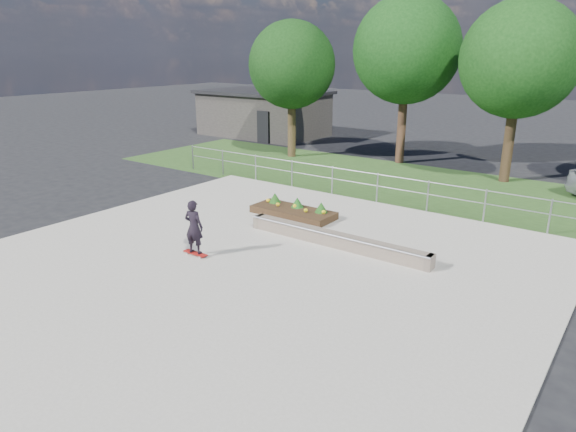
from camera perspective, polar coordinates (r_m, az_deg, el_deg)
The scene contains 11 objects.
ground at distance 14.02m, azimuth -4.31°, elevation -5.66°, with size 120.00×120.00×0.00m, color black.
grass_verge at distance 23.04m, azimuth 13.74°, elevation 3.37°, with size 30.00×8.00×0.02m, color #27471C.
concrete_slab at distance 14.01m, azimuth -4.32°, elevation -5.55°, with size 15.00×15.00×0.06m, color #A59F92.
fence at distance 19.75m, azimuth 9.91°, elevation 3.51°, with size 20.06×0.06×1.20m.
building at distance 35.87m, azimuth -2.73°, elevation 11.37°, with size 8.40×5.40×3.00m.
tree_far_left at distance 28.03m, azimuth 0.43°, elevation 16.41°, with size 4.55×4.55×7.15m.
tree_mid_left at distance 27.01m, azimuth 13.05°, elevation 17.52°, with size 5.25×5.25×8.25m.
tree_mid_right at distance 24.32m, azimuth 24.35°, elevation 15.55°, with size 4.90×4.90×7.70m.
grind_ledge at distance 15.25m, azimuth 5.27°, elevation -2.62°, with size 6.00×0.44×0.43m.
planter_bed at distance 18.01m, azimuth 0.66°, elevation 0.64°, with size 3.00×1.20×0.61m.
skateboarder at distance 14.52m, azimuth -10.42°, elevation -1.24°, with size 0.80×0.48×1.63m.
Camera 1 is at (8.43, -9.70, 5.60)m, focal length 32.00 mm.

